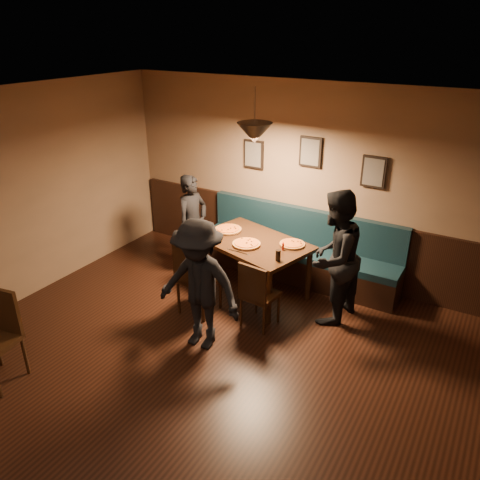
% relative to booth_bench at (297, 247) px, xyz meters
% --- Properties ---
extents(floor, '(7.00, 7.00, 0.00)m').
position_rel_booth_bench_xyz_m(floor, '(0.00, -3.20, -0.50)').
color(floor, black).
rests_on(floor, ground).
extents(ceiling, '(7.00, 7.00, 0.00)m').
position_rel_booth_bench_xyz_m(ceiling, '(0.00, -3.20, 2.30)').
color(ceiling, silver).
rests_on(ceiling, ground).
extents(wall_back, '(6.00, 0.00, 6.00)m').
position_rel_booth_bench_xyz_m(wall_back, '(0.00, 0.30, 0.90)').
color(wall_back, '#8C704F').
rests_on(wall_back, ground).
extents(wainscot, '(5.88, 0.06, 1.00)m').
position_rel_booth_bench_xyz_m(wainscot, '(0.00, 0.27, 0.00)').
color(wainscot, black).
rests_on(wainscot, ground).
extents(booth_bench, '(3.00, 0.60, 1.00)m').
position_rel_booth_bench_xyz_m(booth_bench, '(0.00, 0.00, 0.00)').
color(booth_bench, '#0F232D').
rests_on(booth_bench, ground).
extents(picture_left, '(0.32, 0.04, 0.42)m').
position_rel_booth_bench_xyz_m(picture_left, '(-0.90, 0.27, 1.20)').
color(picture_left, black).
rests_on(picture_left, wall_back).
extents(picture_center, '(0.32, 0.04, 0.42)m').
position_rel_booth_bench_xyz_m(picture_center, '(0.00, 0.27, 1.35)').
color(picture_center, black).
rests_on(picture_center, wall_back).
extents(picture_right, '(0.32, 0.04, 0.42)m').
position_rel_booth_bench_xyz_m(picture_right, '(0.90, 0.27, 1.20)').
color(picture_right, black).
rests_on(picture_right, wall_back).
extents(pendant_lamp, '(0.44, 0.44, 0.25)m').
position_rel_booth_bench_xyz_m(pendant_lamp, '(-0.35, -0.71, 1.75)').
color(pendant_lamp, black).
rests_on(pendant_lamp, ceiling).
extents(dining_table, '(1.68, 1.31, 0.80)m').
position_rel_booth_bench_xyz_m(dining_table, '(-0.35, -0.71, -0.10)').
color(dining_table, black).
rests_on(dining_table, floor).
extents(chair_near_left, '(0.46, 0.46, 1.03)m').
position_rel_booth_bench_xyz_m(chair_near_left, '(-0.72, -1.47, 0.01)').
color(chair_near_left, black).
rests_on(chair_near_left, floor).
extents(chair_near_right, '(0.43, 0.43, 0.89)m').
position_rel_booth_bench_xyz_m(chair_near_right, '(0.11, -1.34, -0.05)').
color(chair_near_right, '#321E0D').
rests_on(chair_near_right, floor).
extents(diner_left, '(0.43, 0.59, 1.50)m').
position_rel_booth_bench_xyz_m(diner_left, '(-1.47, -0.55, 0.25)').
color(diner_left, black).
rests_on(diner_left, floor).
extents(diner_right, '(0.78, 0.93, 1.72)m').
position_rel_booth_bench_xyz_m(diner_right, '(0.81, -0.76, 0.36)').
color(diner_right, black).
rests_on(diner_right, floor).
extents(diner_front, '(1.06, 0.65, 1.58)m').
position_rel_booth_bench_xyz_m(diner_front, '(-0.30, -2.05, 0.29)').
color(diner_front, black).
rests_on(diner_front, floor).
extents(pizza_a, '(0.50, 0.50, 0.04)m').
position_rel_booth_bench_xyz_m(pizza_a, '(-0.82, -0.59, 0.32)').
color(pizza_a, orange).
rests_on(pizza_a, dining_table).
extents(pizza_b, '(0.47, 0.47, 0.04)m').
position_rel_booth_bench_xyz_m(pizza_b, '(-0.36, -0.87, 0.32)').
color(pizza_b, orange).
rests_on(pizza_b, dining_table).
extents(pizza_c, '(0.39, 0.39, 0.04)m').
position_rel_booth_bench_xyz_m(pizza_c, '(0.16, -0.56, 0.32)').
color(pizza_c, '#C07724').
rests_on(pizza_c, dining_table).
extents(soda_glass, '(0.08, 0.08, 0.14)m').
position_rel_booth_bench_xyz_m(soda_glass, '(0.19, -1.05, 0.37)').
color(soda_glass, black).
rests_on(soda_glass, dining_table).
extents(tabasco_bottle, '(0.03, 0.03, 0.12)m').
position_rel_booth_bench_xyz_m(tabasco_bottle, '(0.12, -0.76, 0.36)').
color(tabasco_bottle, '#8B0C04').
rests_on(tabasco_bottle, dining_table).
extents(napkin_a, '(0.19, 0.19, 0.01)m').
position_rel_booth_bench_xyz_m(napkin_a, '(-0.89, -0.43, 0.30)').
color(napkin_a, '#217D2E').
rests_on(napkin_a, dining_table).
extents(napkin_b, '(0.18, 0.18, 0.01)m').
position_rel_booth_bench_xyz_m(napkin_b, '(-0.92, -0.96, 0.30)').
color(napkin_b, '#1C6B28').
rests_on(napkin_b, dining_table).
extents(cutlery_set, '(0.18, 0.02, 0.00)m').
position_rel_booth_bench_xyz_m(cutlery_set, '(-0.37, -1.10, 0.30)').
color(cutlery_set, '#BBBCC0').
rests_on(cutlery_set, dining_table).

